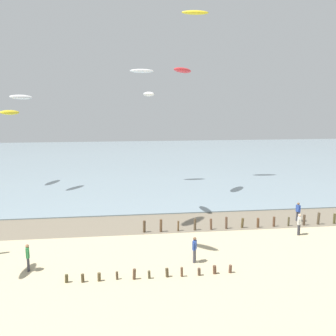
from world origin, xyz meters
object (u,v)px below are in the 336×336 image
Objects in this scene: person_by_waterline at (195,249)px; kite_aloft_1 at (149,94)px; person_far_down_beach at (298,211)px; kite_aloft_9 at (183,70)px; person_left_flank at (299,224)px; kite_aloft_10 at (195,13)px; person_nearest_camera at (28,256)px; kite_aloft_0 at (142,71)px; kite_aloft_5 at (10,112)px; kite_aloft_4 at (21,97)px.

kite_aloft_1 is at bearing 101.00° from person_by_waterline.
person_far_down_beach is 16.71m from kite_aloft_1.
person_by_waterline is at bearing 30.29° from kite_aloft_9.
kite_aloft_10 is (-4.04, 22.49, 20.89)m from person_left_flank.
person_far_down_beach is (21.11, 7.08, 0.00)m from person_nearest_camera.
person_far_down_beach is at bearing -115.69° from kite_aloft_1.
person_far_down_beach is 0.49× the size of kite_aloft_10.
person_far_down_beach is (1.52, 3.21, 0.00)m from person_left_flank.
kite_aloft_0 is at bearing -166.43° from kite_aloft_10.
kite_aloft_1 reaches higher than kite_aloft_5.
kite_aloft_0 reaches higher than kite_aloft_4.
kite_aloft_1 is at bearing -92.70° from kite_aloft_0.
person_left_flank is at bearing -131.12° from kite_aloft_1.
kite_aloft_9 is at bearing 115.35° from person_left_flank.
kite_aloft_0 reaches higher than kite_aloft_1.
kite_aloft_10 is (23.35, 0.81, 12.59)m from kite_aloft_5.
kite_aloft_10 reaches higher than person_left_flank.
kite_aloft_5 is (-16.14, 14.87, -1.84)m from kite_aloft_1.
kite_aloft_5 is 26.54m from kite_aloft_10.
kite_aloft_4 is at bearing 150.81° from person_far_down_beach.
kite_aloft_0 is 14.72m from kite_aloft_1.
person_left_flank is at bearing -108.91° from kite_aloft_5.
kite_aloft_0 is 1.22× the size of kite_aloft_1.
kite_aloft_4 is (-26.50, 14.80, 10.10)m from person_far_down_beach.
kite_aloft_4 is at bearing -63.46° from kite_aloft_9.
person_nearest_camera is at bearing -143.57° from kite_aloft_5.
kite_aloft_10 reaches higher than kite_aloft_4.
kite_aloft_9 is at bearing 55.58° from person_nearest_camera.
person_by_waterline is 0.69× the size of kite_aloft_1.
person_far_down_beach is 0.69× the size of kite_aloft_1.
person_left_flank is 0.69× the size of kite_aloft_1.
kite_aloft_5 is at bearing 147.43° from person_far_down_beach.
kite_aloft_0 reaches higher than person_by_waterline.
person_nearest_camera is 10.43m from person_by_waterline.
person_by_waterline is at bearing -87.58° from kite_aloft_0.
kite_aloft_5 is (-16.34, 0.52, -5.13)m from kite_aloft_0.
kite_aloft_9 is at bearing 126.50° from person_far_down_beach.
kite_aloft_5 is (-27.40, 21.67, 8.30)m from person_left_flank.
person_nearest_camera is at bearing -110.72° from kite_aloft_0.
kite_aloft_9 reaches higher than kite_aloft_4.
person_nearest_camera is at bearing -117.73° from kite_aloft_10.
kite_aloft_10 is (2.88, 7.87, 7.93)m from kite_aloft_9.
kite_aloft_10 reaches higher than kite_aloft_1.
kite_aloft_9 reaches higher than kite_aloft_1.
person_nearest_camera is 0.54× the size of kite_aloft_4.
person_nearest_camera is at bearing 179.54° from person_by_waterline.
kite_aloft_5 is at bearing -71.84° from kite_aloft_9.
person_far_down_beach is at bearing -103.13° from kite_aloft_5.
person_by_waterline is 22.76m from kite_aloft_9.
person_nearest_camera is 24.69m from kite_aloft_4.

